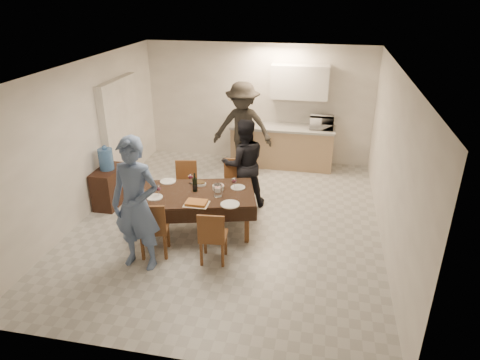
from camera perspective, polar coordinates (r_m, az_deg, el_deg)
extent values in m
cube|color=#BBBAB5|center=(7.38, -1.44, -5.55)|extent=(5.00, 6.00, 0.02)
cube|color=white|center=(6.48, -1.69, 14.74)|extent=(5.00, 6.00, 0.02)
cube|color=white|center=(9.63, 2.43, 10.14)|extent=(5.00, 0.02, 2.60)
cube|color=white|center=(4.27, -10.57, -10.31)|extent=(5.00, 0.02, 2.60)
cube|color=white|center=(7.74, -19.99, 4.97)|extent=(0.02, 6.00, 2.60)
cube|color=white|center=(6.76, 19.62, 2.22)|extent=(0.02, 6.00, 2.60)
cube|color=white|center=(8.77, -15.45, 6.08)|extent=(0.15, 1.40, 2.10)
cube|color=tan|center=(9.52, 5.61, 4.38)|extent=(2.20, 0.60, 0.86)
cube|color=#989894|center=(9.37, 5.72, 6.98)|extent=(2.24, 0.64, 0.05)
cube|color=silver|center=(9.24, 7.97, 12.81)|extent=(1.20, 0.34, 0.70)
cube|color=black|center=(6.84, -5.71, -1.83)|extent=(2.00, 1.47, 0.04)
cube|color=brown|center=(7.00, -5.59, -4.39)|extent=(0.07, 0.07, 0.66)
cube|color=brown|center=(6.48, -11.36, -6.28)|extent=(0.49, 0.49, 0.05)
cube|color=brown|center=(6.21, -12.17, -5.20)|extent=(0.41, 0.13, 0.44)
cube|color=brown|center=(6.23, -3.57, -7.45)|extent=(0.41, 0.41, 0.05)
cube|color=brown|center=(5.97, -4.05, -6.47)|extent=(0.38, 0.07, 0.41)
cube|color=brown|center=(7.72, -7.25, -0.88)|extent=(0.45, 0.45, 0.05)
cube|color=brown|center=(7.48, -7.75, 0.14)|extent=(0.38, 0.10, 0.41)
cube|color=brown|center=(7.48, -0.70, -1.14)|extent=(0.46, 0.46, 0.05)
cube|color=brown|center=(7.20, -1.03, 0.02)|extent=(0.43, 0.07, 0.46)
cube|color=#311B10|center=(8.15, -16.97, -0.86)|extent=(0.38, 0.76, 0.70)
cylinder|color=#4A7FC4|center=(7.94, -17.44, 2.66)|extent=(0.25, 0.25, 0.38)
cylinder|color=white|center=(6.65, -2.98, -1.38)|extent=(0.13, 0.13, 0.20)
cube|color=#AB7032|center=(6.47, -5.83, -3.05)|extent=(0.37, 0.28, 0.05)
cylinder|color=silver|center=(6.89, -2.91, -0.98)|extent=(0.19, 0.19, 0.07)
cylinder|color=silver|center=(7.07, -5.47, -0.52)|extent=(0.22, 0.22, 0.04)
cylinder|color=silver|center=(6.76, -11.32, -2.27)|extent=(0.25, 0.25, 0.01)
cylinder|color=silver|center=(6.43, -1.34, -3.26)|extent=(0.29, 0.29, 0.02)
cylinder|color=silver|center=(7.26, -9.59, -0.17)|extent=(0.26, 0.26, 0.02)
cylinder|color=silver|center=(6.95, -0.27, -0.99)|extent=(0.23, 0.23, 0.01)
imported|color=silver|center=(9.29, 10.84, 7.55)|extent=(0.50, 0.34, 0.27)
imported|color=slate|center=(6.02, -13.71, -3.24)|extent=(0.74, 0.52, 1.94)
imported|color=black|center=(7.59, 0.49, 2.20)|extent=(0.97, 0.87, 1.63)
imported|color=black|center=(9.03, 0.35, 6.96)|extent=(1.25, 0.72, 1.93)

